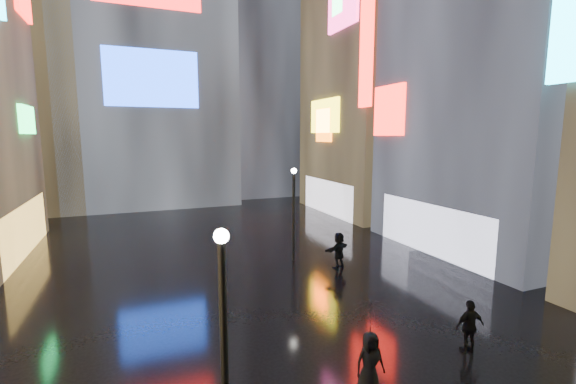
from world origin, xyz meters
TOP-DOWN VIEW (x-y plane):
  - ground at (0.00, 20.00)m, footprint 140.00×140.00m
  - building_right_far at (15.98, 30.00)m, footprint 10.28×12.00m
  - tower_flank_right at (9.00, 46.00)m, footprint 12.00×12.00m
  - tower_flank_left at (-14.00, 42.00)m, footprint 10.00×10.00m
  - lamp_near at (-3.48, 6.78)m, footprint 0.30×0.30m
  - lamp_far at (3.14, 18.94)m, footprint 0.30×0.30m
  - pedestrian_3 at (4.81, 8.28)m, footprint 1.07×0.57m
  - pedestrian_4 at (0.72, 7.83)m, footprint 0.89×0.63m
  - pedestrian_5 at (4.88, 16.93)m, footprint 1.85×1.22m
  - umbrella_2 at (0.72, 7.83)m, footprint 1.20×1.21m

SIDE VIEW (x-z plane):
  - ground at x=0.00m, z-range 0.00..0.00m
  - pedestrian_4 at x=0.72m, z-range 0.00..1.70m
  - pedestrian_3 at x=4.81m, z-range 0.00..1.74m
  - pedestrian_5 at x=4.88m, z-range 0.00..1.91m
  - umbrella_2 at x=0.72m, z-range 1.70..2.58m
  - lamp_near at x=-3.48m, z-range 0.34..5.54m
  - lamp_far at x=3.14m, z-range 0.34..5.54m
  - tower_flank_left at x=-14.00m, z-range 0.00..26.00m
  - building_right_far at x=15.98m, z-range -0.02..27.98m
  - tower_flank_right at x=9.00m, z-range 0.00..34.00m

